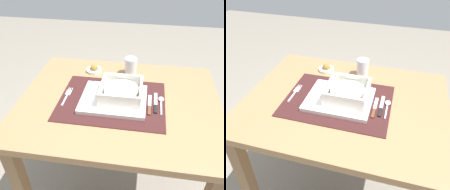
% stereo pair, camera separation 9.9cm
% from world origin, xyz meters
% --- Properties ---
extents(dining_table, '(0.84, 0.66, 0.71)m').
position_xyz_m(dining_table, '(0.00, 0.00, 0.59)').
color(dining_table, '#936D47').
rests_on(dining_table, ground).
extents(placemat, '(0.44, 0.33, 0.00)m').
position_xyz_m(placemat, '(-0.03, -0.01, 0.71)').
color(placemat, '#381919').
rests_on(placemat, dining_table).
extents(serving_plate, '(0.27, 0.22, 0.02)m').
position_xyz_m(serving_plate, '(-0.02, -0.01, 0.72)').
color(serving_plate, white).
rests_on(serving_plate, placemat).
extents(porridge_bowl, '(0.17, 0.17, 0.06)m').
position_xyz_m(porridge_bowl, '(0.01, 0.00, 0.76)').
color(porridge_bowl, white).
rests_on(porridge_bowl, serving_plate).
extents(fork, '(0.02, 0.13, 0.00)m').
position_xyz_m(fork, '(-0.23, -0.01, 0.72)').
color(fork, silver).
rests_on(fork, placemat).
extents(spoon, '(0.02, 0.12, 0.01)m').
position_xyz_m(spoon, '(0.17, 0.01, 0.72)').
color(spoon, silver).
rests_on(spoon, placemat).
extents(butter_knife, '(0.01, 0.14, 0.01)m').
position_xyz_m(butter_knife, '(0.15, -0.01, 0.72)').
color(butter_knife, black).
rests_on(butter_knife, placemat).
extents(bread_knife, '(0.01, 0.13, 0.01)m').
position_xyz_m(bread_knife, '(0.13, -0.03, 0.72)').
color(bread_knife, '#59331E').
rests_on(bread_knife, placemat).
extents(drinking_glass, '(0.06, 0.06, 0.08)m').
position_xyz_m(drinking_glass, '(0.03, 0.23, 0.75)').
color(drinking_glass, white).
rests_on(drinking_glass, dining_table).
extents(condiment_saucer, '(0.08, 0.08, 0.04)m').
position_xyz_m(condiment_saucer, '(-0.16, 0.22, 0.72)').
color(condiment_saucer, white).
rests_on(condiment_saucer, dining_table).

